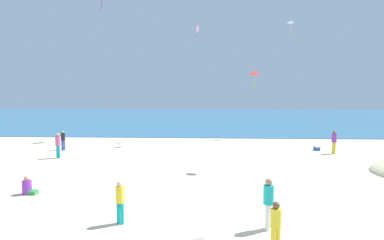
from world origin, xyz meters
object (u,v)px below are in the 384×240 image
person_7 (58,144)px  person_6 (28,187)px  person_4 (276,224)px  kite_red (255,73)px  cooler_box (317,148)px  person_3 (334,140)px  person_5 (120,199)px  person_0 (268,200)px  kite_pink (197,29)px  kite_white (291,22)px  person_2 (63,139)px

person_7 → person_6: bearing=51.9°
person_4 → kite_red: 10.90m
person_4 → cooler_box: bearing=132.6°
person_4 → person_3: bearing=128.4°
person_5 → person_0: bearing=112.2°
person_3 → person_5: bearing=37.9°
person_4 → kite_pink: bearing=161.8°
cooler_box → person_4: 16.97m
person_0 → person_5: (-4.63, 0.19, -0.11)m
kite_pink → person_7: bearing=-131.4°
cooler_box → person_6: person_6 is taller
cooler_box → kite_red: (-5.49, -5.86, 5.19)m
cooler_box → kite_pink: 14.80m
person_3 → person_7: size_ratio=0.99×
person_3 → person_6: 19.00m
person_5 → kite_white: (10.89, 22.67, 10.43)m
person_2 → kite_pink: size_ratio=1.24×
person_6 → kite_white: 27.51m
person_7 → kite_pink: 16.07m
person_4 → kite_red: size_ratio=1.22×
cooler_box → person_0: bearing=-113.6°
person_3 → person_0: bearing=52.0°
person_5 → person_7: size_ratio=0.84×
person_2 → person_5: (7.98, -13.13, -0.04)m
kite_pink → person_6: bearing=-110.4°
person_3 → kite_white: bearing=-95.9°
person_3 → kite_red: 8.80m
person_4 → kite_red: bearing=149.7°
cooler_box → person_7: bearing=-167.9°
person_2 → person_4: size_ratio=1.06×
person_5 → cooler_box: bearing=166.9°
person_2 → kite_pink: 15.16m
cooler_box → kite_white: 14.04m
person_3 → person_5: size_ratio=1.18×
person_5 → person_2: bearing=-124.1°
cooler_box → person_7: person_7 is taller
kite_red → person_4: bearing=-94.8°
person_2 → person_6: size_ratio=1.88×
kite_pink → kite_red: kite_pink is taller
person_0 → person_4: person_0 is taller
person_0 → kite_white: bearing=98.8°
kite_pink → person_3: bearing=-37.3°
person_4 → kite_white: 27.24m
person_5 → kite_pink: bearing=-160.4°
cooler_box → person_5: size_ratio=0.42×
kite_pink → person_5: bearing=-95.0°
person_2 → person_7: bearing=-151.6°
person_3 → person_5: person_3 is taller
person_5 → kite_white: size_ratio=0.99×
person_0 → person_2: 18.34m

